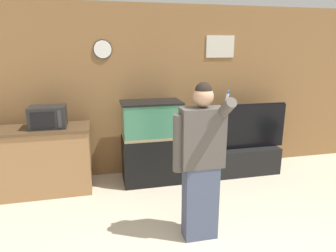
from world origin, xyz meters
TOP-DOWN VIEW (x-y plane):
  - wall_back_paneled at (0.00, 3.15)m, footprint 10.00×0.08m
  - counter_island at (-1.75, 2.70)m, footprint 1.61×0.56m
  - microwave at (-1.47, 2.70)m, footprint 0.46×0.34m
  - aquarium_on_stand at (-0.07, 2.72)m, footprint 0.86×0.50m
  - tv_on_stand at (1.39, 2.68)m, footprint 1.38×0.40m
  - person_standing at (0.17, 1.24)m, footprint 0.52×0.39m

SIDE VIEW (x-z plane):
  - tv_on_stand at x=1.39m, z-range -0.23..0.90m
  - counter_island at x=-1.75m, z-range 0.00..0.94m
  - aquarium_on_stand at x=-0.07m, z-range 0.00..1.23m
  - person_standing at x=0.17m, z-range 0.03..1.69m
  - microwave at x=-1.47m, z-range 0.93..1.22m
  - wall_back_paneled at x=0.00m, z-range 0.00..2.60m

